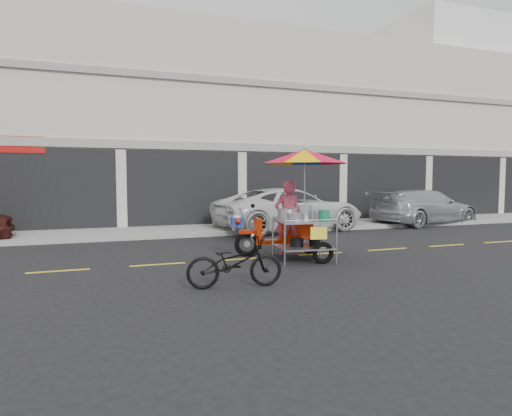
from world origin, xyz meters
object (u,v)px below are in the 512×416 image
object	(u,v)px
near_bicycle	(235,263)
food_vendor_rig	(297,189)
silver_pickup	(424,207)
white_pickup	(289,209)

from	to	relation	value
near_bicycle	food_vendor_rig	distance (m)	3.25
silver_pickup	near_bicycle	size ratio (longest dim) A/B	2.96
food_vendor_rig	silver_pickup	bearing A→B (deg)	38.35
food_vendor_rig	near_bicycle	bearing A→B (deg)	-129.43
white_pickup	near_bicycle	xyz separation A→B (m)	(-4.21, -7.15, -0.33)
near_bicycle	silver_pickup	bearing A→B (deg)	-47.76
white_pickup	near_bicycle	bearing A→B (deg)	141.55
near_bicycle	food_vendor_rig	size ratio (longest dim) A/B	0.64
silver_pickup	food_vendor_rig	bearing A→B (deg)	111.91
silver_pickup	food_vendor_rig	size ratio (longest dim) A/B	1.88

